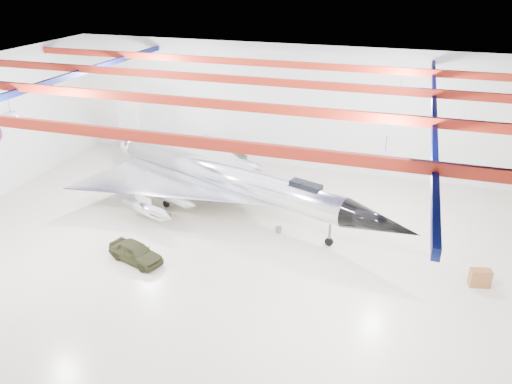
% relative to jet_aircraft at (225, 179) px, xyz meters
% --- Properties ---
extents(floor, '(40.00, 40.00, 0.00)m').
position_rel_jet_aircraft_xyz_m(floor, '(1.77, -4.70, -2.49)').
color(floor, beige).
rests_on(floor, ground).
extents(wall_back, '(40.00, 0.00, 40.00)m').
position_rel_jet_aircraft_xyz_m(wall_back, '(1.77, 10.30, 3.01)').
color(wall_back, silver).
rests_on(wall_back, floor).
extents(ceiling, '(40.00, 40.00, 0.00)m').
position_rel_jet_aircraft_xyz_m(ceiling, '(1.77, -4.70, 8.51)').
color(ceiling, '#0A0F38').
rests_on(ceiling, wall_back).
extents(ceiling_structure, '(39.50, 29.50, 1.08)m').
position_rel_jet_aircraft_xyz_m(ceiling_structure, '(1.77, -4.70, 7.83)').
color(ceiling_structure, maroon).
rests_on(ceiling_structure, ceiling).
extents(jet_aircraft, '(26.90, 20.18, 7.59)m').
position_rel_jet_aircraft_xyz_m(jet_aircraft, '(0.00, 0.00, 0.00)').
color(jet_aircraft, silver).
rests_on(jet_aircraft, floor).
extents(jeep, '(4.13, 2.64, 1.31)m').
position_rel_jet_aircraft_xyz_m(jeep, '(-2.80, -8.56, -1.83)').
color(jeep, '#303118').
rests_on(jeep, floor).
extents(desk, '(1.29, 0.85, 1.09)m').
position_rel_jet_aircraft_xyz_m(desk, '(17.69, -4.78, -1.94)').
color(desk, brown).
rests_on(desk, floor).
extents(crate_ply, '(0.52, 0.45, 0.32)m').
position_rel_jet_aircraft_xyz_m(crate_ply, '(-3.73, -2.49, -2.33)').
color(crate_ply, olive).
rests_on(crate_ply, floor).
extents(toolbox_red, '(0.53, 0.46, 0.33)m').
position_rel_jet_aircraft_xyz_m(toolbox_red, '(-0.04, 5.22, -2.32)').
color(toolbox_red, '#A11310').
rests_on(toolbox_red, floor).
extents(engine_drum, '(0.51, 0.51, 0.39)m').
position_rel_jet_aircraft_xyz_m(engine_drum, '(4.81, -2.21, -2.29)').
color(engine_drum, '#59595B').
rests_on(engine_drum, floor).
extents(parts_bin, '(0.70, 0.64, 0.39)m').
position_rel_jet_aircraft_xyz_m(parts_bin, '(4.63, 3.15, -2.29)').
color(parts_bin, olive).
rests_on(parts_bin, floor).
extents(tool_chest, '(0.58, 0.58, 0.40)m').
position_rel_jet_aircraft_xyz_m(tool_chest, '(4.98, 2.23, -2.29)').
color(tool_chest, '#A11310').
rests_on(tool_chest, floor).
extents(spares_box, '(0.44, 0.44, 0.31)m').
position_rel_jet_aircraft_xyz_m(spares_box, '(3.11, 5.45, -2.33)').
color(spares_box, '#59595B').
rests_on(spares_box, floor).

